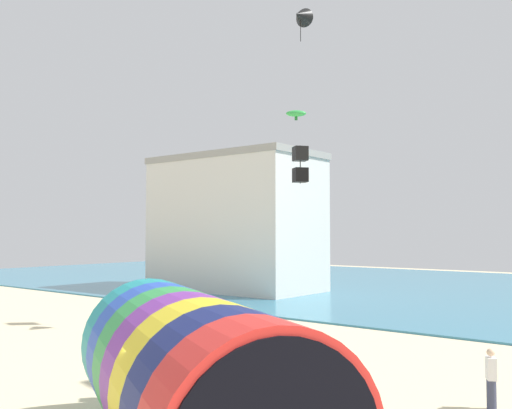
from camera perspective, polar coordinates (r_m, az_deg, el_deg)
The scene contains 6 objects.
giant_inflatable_tube at distance 11.46m, azimuth -6.47°, elevation -17.12°, with size 8.61×6.78×3.30m.
kite_black_delta at distance 27.94m, azimuth 4.47°, elevation 18.30°, with size 1.01×1.09×1.70m.
kite_green_parafoil at distance 25.61m, azimuth 4.03°, elevation 9.07°, with size 0.93×0.83×0.47m.
kite_black_box at distance 15.30m, azimuth 4.45°, elevation 4.02°, with size 0.50×0.50×1.02m.
bystander_near_water at distance 16.24m, azimuth 22.46°, elevation -15.81°, with size 0.36×0.42×1.54m.
promenade_building at distance 43.76m, azimuth -2.10°, elevation -1.85°, with size 13.01×6.96×10.37m.
Camera 1 is at (6.77, -7.43, 4.49)m, focal length 40.00 mm.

